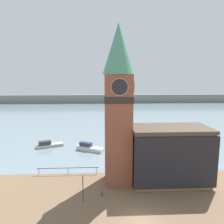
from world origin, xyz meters
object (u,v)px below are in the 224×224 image
(pier_building, at_px, (170,155))
(clock_tower, at_px, (118,101))
(boat_far, at_px, (48,145))
(mooring_bollard_near, at_px, (102,193))
(lamp_post, at_px, (83,182))
(boat_near, at_px, (89,148))

(pier_building, bearing_deg, clock_tower, 176.53)
(clock_tower, relative_size, boat_far, 3.73)
(pier_building, distance_m, mooring_bollard_near, 11.22)
(boat_far, xyz_separation_m, lamp_post, (9.55, -22.35, 2.07))
(clock_tower, height_order, pier_building, clock_tower)
(boat_far, distance_m, lamp_post, 24.39)
(pier_building, bearing_deg, boat_near, 130.53)
(lamp_post, bearing_deg, boat_far, 113.14)
(boat_near, height_order, mooring_bollard_near, boat_near)
(pier_building, xyz_separation_m, mooring_bollard_near, (-9.99, -3.49, -3.74))
(boat_far, bearing_deg, mooring_bollard_near, -83.26)
(pier_building, height_order, lamp_post, pier_building)
(pier_building, xyz_separation_m, boat_far, (-21.86, 17.66, -3.65))
(mooring_bollard_near, bearing_deg, boat_far, 119.32)
(pier_building, height_order, boat_far, pier_building)
(mooring_bollard_near, distance_m, lamp_post, 3.39)
(clock_tower, xyz_separation_m, lamp_post, (-4.76, -5.15, -9.47))
(clock_tower, bearing_deg, boat_near, 109.47)
(clock_tower, distance_m, boat_far, 25.17)
(clock_tower, distance_m, mooring_bollard_near, 12.51)
(pier_building, bearing_deg, lamp_post, -159.13)
(clock_tower, height_order, boat_far, clock_tower)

